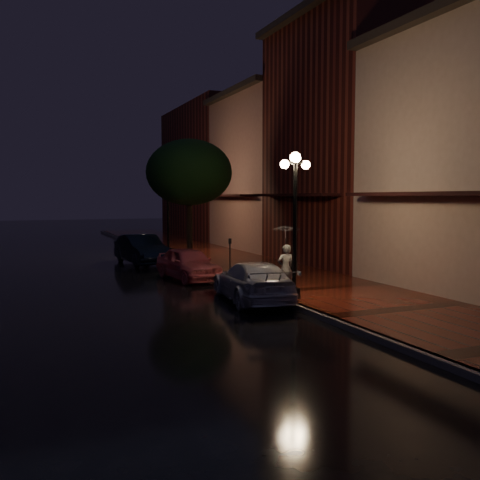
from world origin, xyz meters
name	(u,v)px	position (x,y,z in m)	size (l,w,h in m)	color
ground	(223,280)	(0.00, 0.00, 0.00)	(120.00, 120.00, 0.00)	black
sidewalk	(275,275)	(2.25, 0.00, 0.07)	(4.50, 60.00, 0.15)	#4A190D
curb	(223,278)	(0.00, 0.00, 0.07)	(0.25, 60.00, 0.15)	#595451
storefront_mid	(349,146)	(7.00, 2.00, 5.50)	(5.00, 8.00, 11.00)	#511914
storefront_far	(271,175)	(7.00, 10.00, 4.50)	(5.00, 8.00, 9.00)	#8C5951
storefront_extra	(214,173)	(7.00, 20.00, 5.00)	(5.00, 12.00, 10.00)	#511914
streetlamp_near	(295,216)	(0.35, -5.00, 2.60)	(0.96, 0.36, 4.31)	black
streetlamp_far	(168,208)	(0.35, 9.00, 2.60)	(0.96, 0.36, 4.31)	black
street_tree	(189,174)	(0.61, 5.99, 4.24)	(4.16, 4.16, 5.80)	black
pink_car	(188,263)	(-1.18, 0.59, 0.63)	(1.48, 3.67, 1.25)	#D45760
navy_car	(141,249)	(-1.77, 6.03, 0.70)	(1.48, 4.24, 1.40)	black
silver_car	(253,281)	(-0.68, -4.28, 0.61)	(1.71, 4.20, 1.22)	#B5B4BC
woman_with_umbrella	(286,248)	(0.60, -3.97, 1.55)	(0.88, 0.90, 2.12)	silver
parking_meter	(230,251)	(1.00, 1.75, 0.93)	(0.13, 0.11, 1.28)	black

